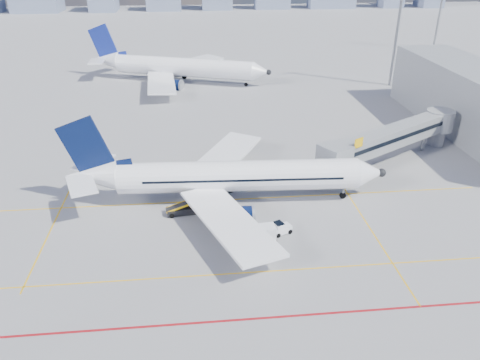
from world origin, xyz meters
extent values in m
plane|color=gray|center=(0.00, 0.00, 0.00)|extent=(420.00, 420.00, 0.00)
cube|color=#EFAF0C|center=(0.00, 8.00, 0.01)|extent=(60.00, 0.18, 0.01)
cube|color=#EFAF0C|center=(0.00, -6.00, 0.01)|extent=(80.00, 0.15, 0.01)
cube|color=#EFAF0C|center=(14.00, 2.00, 0.01)|extent=(0.15, 28.00, 0.01)
cube|color=#EFAF0C|center=(-20.00, 8.00, 0.01)|extent=(0.15, 30.00, 0.01)
cube|color=maroon|center=(0.00, -12.00, 0.01)|extent=(90.00, 0.25, 0.01)
cube|color=gray|center=(22.25, 16.15, 3.90)|extent=(20.84, 13.93, 2.60)
cube|color=black|center=(22.25, 16.15, 4.10)|extent=(20.52, 13.82, 0.55)
cube|color=gray|center=(12.70, 10.50, 3.90)|extent=(4.49, 4.56, 3.00)
cube|color=black|center=(17.00, 12.80, 0.35)|extent=(2.20, 1.00, 0.70)
cylinder|color=gray|center=(17.00, 12.80, 1.70)|extent=(0.56, 0.56, 2.70)
cylinder|color=gray|center=(29.00, 20.00, 1.95)|extent=(0.60, 0.60, 3.90)
cylinder|color=gray|center=(32.00, 22.00, 3.90)|extent=(4.00, 4.00, 3.00)
cylinder|color=gray|center=(32.00, 22.00, 1.95)|extent=(2.40, 2.40, 3.90)
cube|color=#EFAF0C|center=(15.50, 10.30, 5.70)|extent=(1.26, 0.82, 1.20)
cube|color=gray|center=(40.00, 26.00, 5.00)|extent=(10.00, 42.00, 10.00)
cube|color=black|center=(35.20, 26.00, 5.00)|extent=(0.25, 40.00, 4.50)
cylinder|color=gray|center=(38.00, 55.00, 12.50)|extent=(0.56, 0.56, 25.00)
cylinder|color=gray|center=(65.00, 90.00, 12.50)|extent=(0.56, 0.56, 25.00)
cylinder|color=white|center=(0.62, 7.60, 3.30)|extent=(27.74, 4.99, 3.59)
cone|color=white|center=(16.05, 6.81, 3.30)|extent=(3.49, 3.75, 3.59)
sphere|color=black|center=(17.33, 6.75, 3.30)|extent=(1.06, 1.06, 1.01)
cone|color=white|center=(-16.10, 8.45, 3.81)|extent=(6.06, 3.88, 3.59)
cube|color=black|center=(14.85, 6.87, 3.81)|extent=(1.45, 1.45, 0.41)
cube|color=white|center=(-0.34, 15.94, 2.31)|extent=(11.14, 15.70, 0.53)
cube|color=white|center=(-1.18, -0.60, 2.31)|extent=(9.93, 15.88, 0.53)
cylinder|color=#08133B|center=(0.43, 12.95, 1.16)|extent=(3.41, 2.28, 2.12)
cylinder|color=#08133B|center=(-0.11, 2.30, 1.16)|extent=(3.41, 2.28, 2.12)
cylinder|color=#ACAEB3|center=(2.18, 12.86, 1.16)|extent=(0.43, 2.18, 2.17)
cylinder|color=#ACAEB3|center=(1.63, 2.21, 1.16)|extent=(0.43, 2.18, 2.17)
cube|color=#08133B|center=(-16.10, 8.45, 6.98)|extent=(6.31, 0.62, 7.84)
cube|color=#08133B|center=(-13.90, 8.34, 4.77)|extent=(5.20, 0.54, 1.98)
cube|color=white|center=(-16.32, 11.41, 4.13)|extent=(4.67, 5.83, 0.20)
cube|color=white|center=(-16.62, 5.53, 4.13)|extent=(4.29, 5.77, 0.20)
cylinder|color=gray|center=(13.02, 6.97, 0.90)|extent=(0.29, 0.29, 1.80)
cylinder|color=black|center=(13.02, 6.97, 0.38)|extent=(0.77, 0.32, 0.76)
cylinder|color=gray|center=(-0.18, 10.04, 0.80)|extent=(0.34, 0.34, 1.60)
cylinder|color=black|center=(-0.18, 10.04, 0.50)|extent=(1.03, 0.70, 1.00)
cylinder|color=gray|center=(-0.42, 5.26, 0.80)|extent=(0.34, 0.34, 1.60)
cylinder|color=black|center=(-0.42, 5.26, 0.50)|extent=(1.03, 0.70, 1.00)
cube|color=black|center=(1.17, 9.35, 3.58)|extent=(22.60, 1.25, 0.24)
cube|color=black|center=(0.99, 5.81, 3.58)|extent=(22.60, 1.25, 0.24)
cylinder|color=white|center=(-5.95, 62.15, 3.30)|extent=(30.41, 14.39, 4.02)
cone|color=white|center=(10.31, 56.20, 3.30)|extent=(4.86, 5.05, 4.02)
sphere|color=black|center=(11.66, 55.71, 3.30)|extent=(1.45, 1.45, 1.13)
cone|color=white|center=(-23.56, 68.59, 3.87)|extent=(7.57, 6.04, 4.02)
cube|color=black|center=(9.05, 56.66, 3.87)|extent=(1.98, 1.98, 0.46)
cube|color=white|center=(-4.22, 71.39, 2.19)|extent=(15.69, 15.95, 0.59)
cube|color=white|center=(-10.59, 53.97, 2.19)|extent=(6.51, 17.33, 0.59)
cylinder|color=#08133B|center=(-4.38, 67.94, 0.91)|extent=(4.30, 3.50, 2.37)
cylinder|color=#08133B|center=(-8.49, 56.72, 0.91)|extent=(4.30, 3.50, 2.37)
cylinder|color=#ACAEB3|center=(-2.54, 67.27, 0.91)|extent=(1.17, 2.41, 2.43)
cylinder|color=#ACAEB3|center=(-6.65, 56.04, 0.91)|extent=(1.17, 2.41, 2.43)
cube|color=navy|center=(-23.56, 68.59, 7.42)|extent=(6.75, 2.74, 8.79)
cube|color=navy|center=(-21.24, 67.74, 4.95)|extent=(5.57, 2.29, 2.22)
cube|color=white|center=(-22.82, 71.83, 4.23)|extent=(6.16, 6.35, 0.23)
cube|color=white|center=(-25.08, 65.64, 4.23)|extent=(3.28, 5.87, 0.23)
cylinder|color=black|center=(-6.00, 65.02, 0.50)|extent=(1.16, 0.95, 1.00)
cylinder|color=black|center=(-7.84, 59.99, 0.50)|extent=(1.16, 0.95, 1.00)
cylinder|color=black|center=(7.11, 57.37, 0.38)|extent=(0.81, 0.52, 0.76)
cube|color=white|center=(4.36, 0.21, 0.51)|extent=(2.31, 1.83, 0.74)
cube|color=white|center=(4.02, 0.06, 1.07)|extent=(1.27, 1.35, 0.56)
cube|color=black|center=(4.02, 0.06, 1.25)|extent=(1.17, 1.27, 0.32)
cylinder|color=black|center=(3.88, -0.55, 0.26)|extent=(0.56, 0.39, 0.52)
cylinder|color=black|center=(3.48, 0.38, 0.26)|extent=(0.56, 0.39, 0.52)
cylinder|color=black|center=(5.24, 0.04, 0.26)|extent=(0.56, 0.39, 0.52)
cylinder|color=black|center=(4.84, 0.97, 0.26)|extent=(0.56, 0.39, 0.52)
cube|color=black|center=(1.75, -1.34, 0.31)|extent=(3.63, 1.86, 0.18)
cube|color=white|center=(0.88, -1.41, 1.17)|extent=(1.63, 1.59, 1.51)
cube|color=white|center=(2.63, -1.26, 1.17)|extent=(1.63, 1.59, 1.51)
cylinder|color=black|center=(0.45, -2.13, 0.16)|extent=(0.32, 0.16, 0.31)
cylinder|color=black|center=(0.34, -0.78, 0.16)|extent=(0.32, 0.16, 0.31)
cylinder|color=black|center=(3.17, -1.90, 0.16)|extent=(0.32, 0.16, 0.31)
cylinder|color=black|center=(3.05, -0.54, 0.16)|extent=(0.32, 0.16, 0.31)
cube|color=black|center=(-5.80, 5.36, 0.42)|extent=(4.09, 1.88, 0.66)
cube|color=black|center=(-5.05, 5.45, 1.41)|extent=(5.71, 1.63, 1.73)
cube|color=#EFAF0C|center=(-5.11, 5.97, 1.41)|extent=(5.62, 0.77, 1.80)
cube|color=#EFAF0C|center=(-4.99, 4.94, 1.41)|extent=(5.62, 0.77, 1.80)
cylinder|color=black|center=(-7.21, 4.52, 0.28)|extent=(0.59, 0.29, 0.56)
cylinder|color=black|center=(-7.37, 5.83, 0.28)|extent=(0.59, 0.29, 0.56)
cylinder|color=black|center=(-4.22, 4.89, 0.28)|extent=(0.59, 0.29, 0.56)
cylinder|color=black|center=(-4.39, 6.20, 0.28)|extent=(0.59, 0.29, 0.56)
imported|color=yellow|center=(2.40, -1.71, 0.91)|extent=(0.49, 0.70, 1.82)
camera|label=1|loc=(-4.18, -40.54, 27.20)|focal=35.00mm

